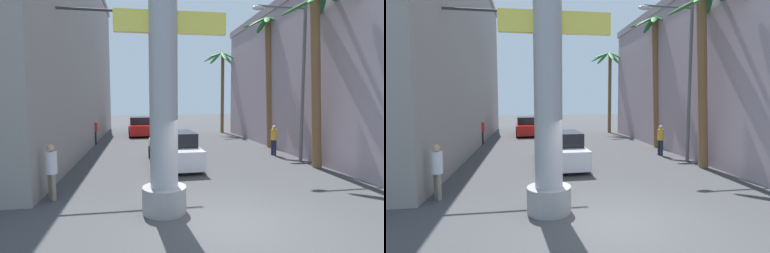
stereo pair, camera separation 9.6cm
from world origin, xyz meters
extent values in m
plane|color=#424244|center=(0.00, 10.00, 0.00)|extent=(85.53, 85.53, 0.00)
cube|color=gray|center=(-9.38, 13.62, 5.68)|extent=(8.48, 23.44, 11.35)
cube|color=#9E8C99|center=(9.38, 7.65, 4.22)|extent=(6.81, 23.47, 8.45)
cylinder|color=#9E9EA3|center=(-1.54, 1.01, 4.02)|extent=(0.74, 0.74, 8.05)
cylinder|color=gray|center=(-1.54, 1.01, 0.35)|extent=(1.18, 1.18, 0.70)
cube|color=#F2E04C|center=(-1.34, 1.01, 4.99)|extent=(2.88, 0.23, 0.56)
cylinder|color=#59595E|center=(5.54, 6.45, 3.71)|extent=(0.16, 0.16, 7.41)
cylinder|color=#59595E|center=(4.37, 6.45, 7.26)|extent=(2.34, 0.10, 0.10)
ellipsoid|color=beige|center=(3.20, 6.45, 7.16)|extent=(0.56, 0.28, 0.20)
cylinder|color=#333333|center=(-5.54, 5.19, 3.24)|extent=(0.14, 0.14, 6.48)
cylinder|color=#333333|center=(-3.20, 5.19, 6.38)|extent=(4.68, 0.10, 0.10)
cube|color=black|center=(-1.56, 5.19, 5.93)|extent=(0.24, 0.24, 0.70)
sphere|color=red|center=(-1.56, 5.06, 6.15)|extent=(0.14, 0.14, 0.14)
sphere|color=yellow|center=(-1.56, 5.06, 5.93)|extent=(0.14, 0.14, 0.14)
sphere|color=green|center=(-1.56, 5.06, 5.71)|extent=(0.14, 0.14, 0.14)
cylinder|color=black|center=(-1.63, 8.60, 0.32)|extent=(0.24, 0.65, 0.64)
cylinder|color=black|center=(0.19, 8.67, 0.32)|extent=(0.24, 0.65, 0.64)
cylinder|color=black|center=(-1.50, 5.19, 0.32)|extent=(0.24, 0.65, 0.64)
cylinder|color=black|center=(0.32, 5.26, 0.32)|extent=(0.24, 0.65, 0.64)
cube|color=silver|center=(-0.65, 6.93, 0.56)|extent=(2.11, 4.94, 0.80)
cube|color=black|center=(-0.64, 6.57, 1.26)|extent=(1.85, 2.11, 0.60)
cylinder|color=black|center=(-3.08, 20.34, 0.32)|extent=(0.25, 0.65, 0.64)
cylinder|color=black|center=(-1.35, 20.42, 0.32)|extent=(0.25, 0.65, 0.64)
cylinder|color=black|center=(-2.94, 17.19, 0.32)|extent=(0.25, 0.65, 0.64)
cylinder|color=black|center=(-1.21, 17.27, 0.32)|extent=(0.25, 0.65, 0.64)
cube|color=red|center=(-2.15, 18.81, 0.56)|extent=(2.03, 4.58, 0.80)
cube|color=black|center=(-2.15, 18.81, 1.26)|extent=(1.79, 2.55, 0.60)
cylinder|color=brown|center=(5.35, 5.07, 3.60)|extent=(0.88, 0.55, 7.23)
ellipsoid|color=#24642D|center=(6.32, 4.79, 7.05)|extent=(1.76, 0.42, 0.63)
ellipsoid|color=#235D2D|center=(5.77, 5.65, 7.02)|extent=(0.98, 1.73, 0.73)
ellipsoid|color=#2B772D|center=(4.67, 5.29, 7.00)|extent=(1.63, 1.18, 0.80)
cylinder|color=brown|center=(5.94, 11.12, 3.96)|extent=(0.53, 0.96, 7.94)
ellipsoid|color=#29662D|center=(6.43, 10.98, 7.81)|extent=(1.54, 0.53, 0.51)
ellipsoid|color=#32742D|center=(6.03, 11.74, 7.67)|extent=(0.97, 1.38, 0.90)
ellipsoid|color=#23732D|center=(5.65, 11.83, 7.73)|extent=(0.41, 1.46, 0.74)
ellipsoid|color=#2A6F2D|center=(5.00, 11.44, 7.79)|extent=(1.48, 1.05, 0.57)
ellipsoid|color=#2E6C2D|center=(4.94, 10.83, 7.71)|extent=(1.46, 0.79, 0.81)
ellipsoid|color=#2C682D|center=(5.36, 10.37, 7.74)|extent=(0.92, 1.47, 0.73)
ellipsoid|color=#29742D|center=(6.17, 10.49, 7.69)|extent=(1.19, 1.30, 0.85)
cylinder|color=brown|center=(5.27, 19.66, 3.53)|extent=(0.37, 0.51, 7.07)
ellipsoid|color=#276C2D|center=(6.06, 19.67, 6.84)|extent=(1.69, 0.40, 0.83)
ellipsoid|color=#29662D|center=(5.84, 20.28, 6.80)|extent=(1.46, 1.34, 0.95)
ellipsoid|color=#22772D|center=(4.81, 20.51, 6.79)|extent=(0.98, 1.63, 0.97)
ellipsoid|color=#226D2D|center=(4.45, 20.22, 6.85)|extent=(1.58, 1.29, 0.81)
ellipsoid|color=#31722D|center=(4.38, 19.28, 6.89)|extent=(1.70, 1.12, 0.68)
ellipsoid|color=#306F2D|center=(5.13, 18.80, 6.80)|extent=(0.43, 1.65, 0.94)
ellipsoid|color=#2C5E2D|center=(5.84, 19.11, 6.81)|extent=(1.48, 1.35, 0.91)
cylinder|color=brown|center=(-5.64, 3.12, 4.40)|extent=(0.43, 0.96, 8.81)
cylinder|color=#1E233F|center=(5.00, 8.12, 0.42)|extent=(0.14, 0.14, 0.83)
cylinder|color=#1E233F|center=(4.93, 8.31, 0.42)|extent=(0.14, 0.14, 0.83)
cylinder|color=gold|center=(4.97, 8.22, 1.12)|extent=(0.44, 0.44, 0.58)
sphere|color=tan|center=(4.97, 8.22, 1.52)|extent=(0.22, 0.22, 0.22)
cylinder|color=black|center=(-5.13, 14.02, 0.43)|extent=(0.14, 0.14, 0.86)
cylinder|color=black|center=(-5.16, 13.82, 0.43)|extent=(0.14, 0.14, 0.86)
cylinder|color=#B22626|center=(-5.15, 13.92, 1.16)|extent=(0.38, 0.38, 0.60)
sphere|color=tan|center=(-5.15, 13.92, 1.57)|extent=(0.22, 0.22, 0.22)
cylinder|color=gray|center=(-4.74, 2.51, 0.40)|extent=(0.14, 0.14, 0.80)
cylinder|color=gray|center=(-4.86, 2.66, 0.40)|extent=(0.14, 0.14, 0.80)
cylinder|color=silver|center=(-4.80, 2.58, 1.14)|extent=(0.48, 0.48, 0.67)
sphere|color=tan|center=(-4.80, 2.58, 1.58)|extent=(0.22, 0.22, 0.22)
camera|label=1|loc=(-2.16, -6.82, 3.03)|focal=28.00mm
camera|label=2|loc=(-2.06, -6.84, 3.03)|focal=28.00mm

